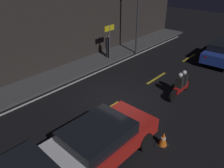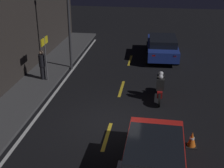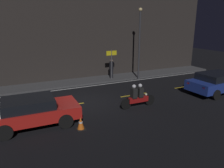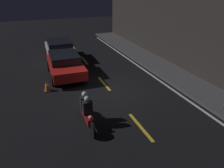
{
  "view_description": "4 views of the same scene",
  "coord_description": "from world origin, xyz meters",
  "px_view_note": "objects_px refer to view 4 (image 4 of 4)",
  "views": [
    {
      "loc": [
        -6.96,
        -5.82,
        5.86
      ],
      "look_at": [
        -0.27,
        0.2,
        1.03
      ],
      "focal_mm": 35.0,
      "sensor_mm": 36.0,
      "label": 1
    },
    {
      "loc": [
        -11.03,
        -1.73,
        6.62
      ],
      "look_at": [
        1.42,
        0.17,
        1.15
      ],
      "focal_mm": 50.0,
      "sensor_mm": 36.0,
      "label": 2
    },
    {
      "loc": [
        -3.73,
        -11.86,
        4.7
      ],
      "look_at": [
        1.83,
        -0.11,
        0.99
      ],
      "focal_mm": 35.0,
      "sensor_mm": 36.0,
      "label": 3
    },
    {
      "loc": [
        9.86,
        -3.67,
        5.22
      ],
      "look_at": [
        0.96,
        -0.26,
        0.85
      ],
      "focal_mm": 35.0,
      "sensor_mm": 36.0,
      "label": 4
    }
  ],
  "objects_px": {
    "sedan_white": "(60,50)",
    "traffic_cone_near": "(47,86)",
    "taxi_red": "(65,64)",
    "motorcycle": "(87,111)"
  },
  "relations": [
    {
      "from": "sedan_white",
      "to": "motorcycle",
      "type": "height_order",
      "value": "sedan_white"
    },
    {
      "from": "taxi_red",
      "to": "traffic_cone_near",
      "type": "bearing_deg",
      "value": -34.32
    },
    {
      "from": "sedan_white",
      "to": "traffic_cone_near",
      "type": "bearing_deg",
      "value": -15.62
    },
    {
      "from": "taxi_red",
      "to": "motorcycle",
      "type": "distance_m",
      "value": 5.61
    },
    {
      "from": "motorcycle",
      "to": "taxi_red",
      "type": "bearing_deg",
      "value": 179.47
    },
    {
      "from": "traffic_cone_near",
      "to": "sedan_white",
      "type": "bearing_deg",
      "value": 163.07
    },
    {
      "from": "sedan_white",
      "to": "taxi_red",
      "type": "height_order",
      "value": "sedan_white"
    },
    {
      "from": "taxi_red",
      "to": "motorcycle",
      "type": "bearing_deg",
      "value": -0.48
    },
    {
      "from": "sedan_white",
      "to": "taxi_red",
      "type": "xyz_separation_m",
      "value": [
        3.0,
        -0.16,
        -0.07
      ]
    },
    {
      "from": "traffic_cone_near",
      "to": "motorcycle",
      "type": "bearing_deg",
      "value": 17.87
    }
  ]
}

